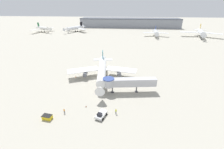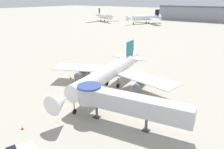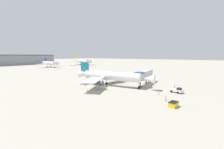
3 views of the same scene
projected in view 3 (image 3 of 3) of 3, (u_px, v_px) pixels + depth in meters
The scene contains 11 objects.
ground_plane at pixel (106, 87), 58.12m from camera, with size 800.00×800.00×0.00m, color #A8A393.
main_airplane at pixel (109, 76), 59.55m from camera, with size 31.18×32.83×9.12m.
jet_bridge at pixel (144, 75), 62.07m from camera, with size 19.28×5.89×5.78m.
pushback_tug_white at pixel (177, 90), 48.76m from camera, with size 3.25×4.54×1.76m.
service_container_yellow at pixel (173, 104), 35.26m from camera, with size 2.89×1.98×1.24m.
traffic_cone_port_wing at pixel (88, 90), 50.31m from camera, with size 0.50×0.50×0.83m.
traffic_cone_near_nose at pixel (159, 93), 46.69m from camera, with size 0.38×0.38×0.63m.
ground_crew_marshaller at pixel (174, 87), 53.07m from camera, with size 0.40×0.36×1.81m.
ground_crew_wing_walker at pixel (166, 97), 39.97m from camera, with size 0.35×0.25×1.66m.
background_jet_blue_tail at pixel (50, 63), 150.06m from camera, with size 26.22×26.65×9.82m.
background_jet_gold_tail at pixel (82, 61), 185.44m from camera, with size 38.14×35.86×11.87m.
Camera 3 is at (-44.93, -35.23, 12.11)m, focal length 24.00 mm.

